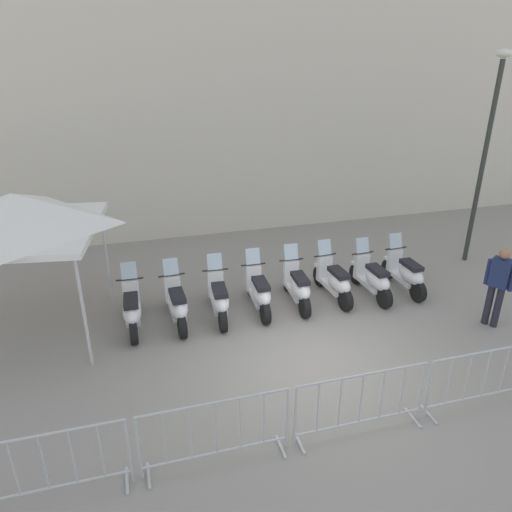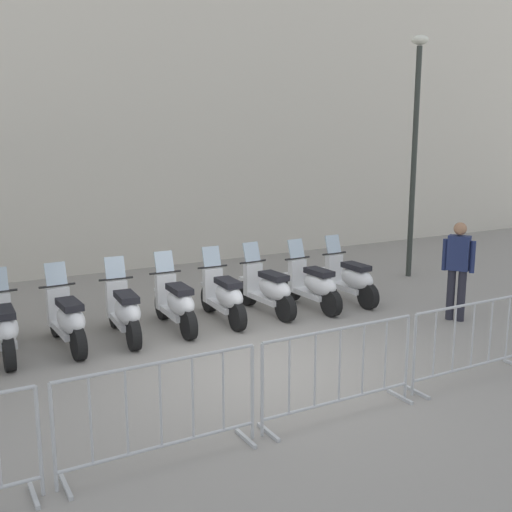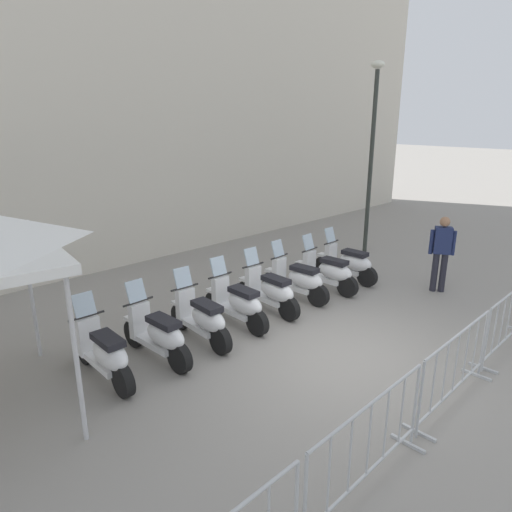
{
  "view_description": "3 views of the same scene",
  "coord_description": "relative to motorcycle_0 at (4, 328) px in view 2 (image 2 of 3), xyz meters",
  "views": [
    {
      "loc": [
        -1.98,
        -7.04,
        5.35
      ],
      "look_at": [
        -0.8,
        2.09,
        1.28
      ],
      "focal_mm": 33.55,
      "sensor_mm": 36.0,
      "label": 1
    },
    {
      "loc": [
        -3.01,
        -7.61,
        3.22
      ],
      "look_at": [
        0.49,
        1.55,
        1.26
      ],
      "focal_mm": 43.12,
      "sensor_mm": 36.0,
      "label": 2
    },
    {
      "loc": [
        -5.1,
        -4.48,
        3.73
      ],
      "look_at": [
        -0.28,
        2.07,
        1.29
      ],
      "focal_mm": 31.55,
      "sensor_mm": 36.0,
      "label": 3
    }
  ],
  "objects": [
    {
      "name": "ground_plane",
      "position": [
        3.39,
        -1.62,
        -0.45
      ],
      "size": [
        120.0,
        120.0,
        0.0
      ],
      "primitive_type": "plane",
      "color": "gray"
    },
    {
      "name": "motorcycle_2",
      "position": [
        1.77,
        0.22,
        0.0
      ],
      "size": [
        0.56,
        1.73,
        1.24
      ],
      "color": "black",
      "rests_on": "ground"
    },
    {
      "name": "motorcycle_1",
      "position": [
        0.89,
        0.09,
        0.0
      ],
      "size": [
        0.67,
        1.72,
        1.24
      ],
      "color": "black",
      "rests_on": "ground"
    },
    {
      "name": "barrier_segment_2",
      "position": [
        3.65,
        -3.36,
        0.07
      ],
      "size": [
        2.06,
        0.71,
        1.07
      ],
      "color": "#B2B5B7",
      "rests_on": "ground"
    },
    {
      "name": "street_lamp",
      "position": [
        8.56,
        2.38,
        2.77
      ],
      "size": [
        0.36,
        0.36,
        5.28
      ],
      "color": "#2D332D",
      "rests_on": "ground"
    },
    {
      "name": "motorcycle_3",
      "position": [
        2.64,
        0.4,
        0.0
      ],
      "size": [
        0.59,
        1.72,
        1.24
      ],
      "color": "black",
      "rests_on": "ground"
    },
    {
      "name": "barrier_segment_3",
      "position": [
        5.79,
        -3.05,
        0.07
      ],
      "size": [
        2.06,
        0.71,
        1.07
      ],
      "color": "#B2B5B7",
      "rests_on": "ground"
    },
    {
      "name": "motorcycle_7",
      "position": [
        6.18,
        0.88,
        0.0
      ],
      "size": [
        0.64,
        1.72,
        1.24
      ],
      "color": "black",
      "rests_on": "ground"
    },
    {
      "name": "motorcycle_0",
      "position": [
        0.0,
        0.0,
        0.0
      ],
      "size": [
        0.59,
        1.72,
        1.24
      ],
      "color": "black",
      "rests_on": "ground"
    },
    {
      "name": "officer_near_row_end",
      "position": [
        7.33,
        -0.8,
        0.53
      ],
      "size": [
        0.4,
        0.44,
        1.73
      ],
      "color": "#23232D",
      "rests_on": "ground"
    },
    {
      "name": "motorcycle_6",
      "position": [
        5.31,
        0.71,
        0.0
      ],
      "size": [
        0.67,
        1.72,
        1.24
      ],
      "color": "black",
      "rests_on": "ground"
    },
    {
      "name": "barrier_segment_1",
      "position": [
        1.51,
        -3.68,
        0.07
      ],
      "size": [
        2.06,
        0.71,
        1.07
      ],
      "color": "#B2B5B7",
      "rests_on": "ground"
    },
    {
      "name": "motorcycle_4",
      "position": [
        3.52,
        0.54,
        0.0
      ],
      "size": [
        0.57,
        1.73,
        1.24
      ],
      "color": "black",
      "rests_on": "ground"
    },
    {
      "name": "motorcycle_5",
      "position": [
        4.41,
        0.7,
        0.0
      ],
      "size": [
        0.69,
        1.71,
        1.24
      ],
      "color": "black",
      "rests_on": "ground"
    },
    {
      "name": "building_facade",
      "position": [
        2.21,
        6.46,
        5.34
      ],
      "size": [
        28.05,
        6.42,
        11.59
      ],
      "primitive_type": "cube",
      "rotation": [
        0.0,
        0.0,
        0.14
      ],
      "color": "beige",
      "rests_on": "ground"
    }
  ]
}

